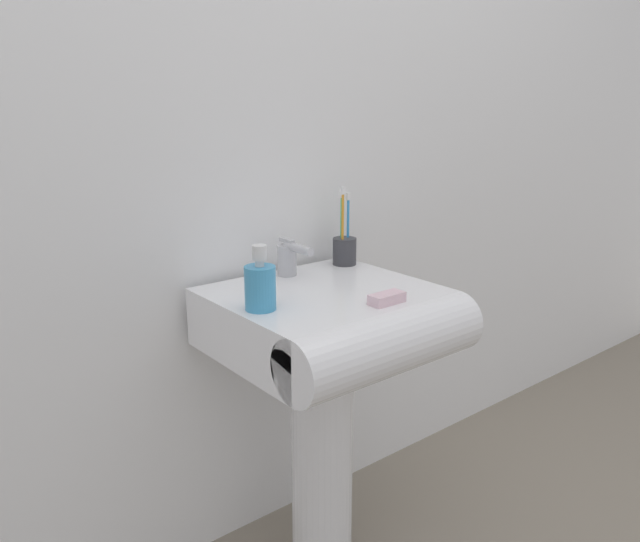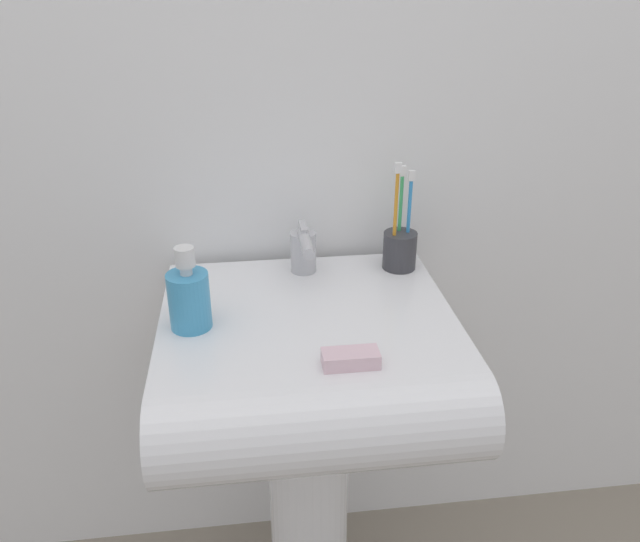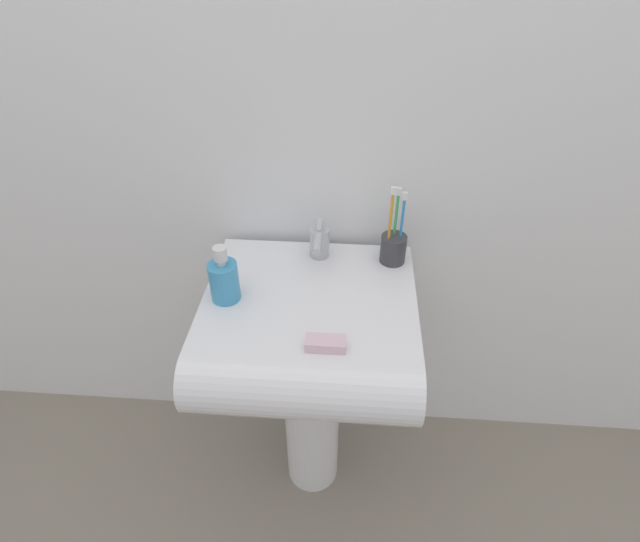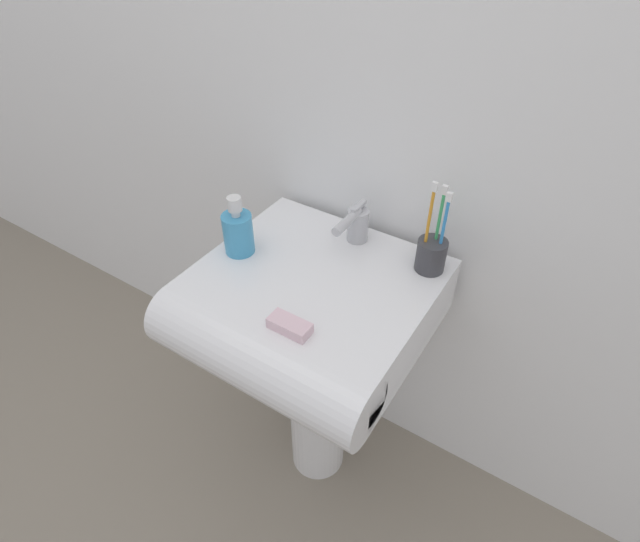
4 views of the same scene
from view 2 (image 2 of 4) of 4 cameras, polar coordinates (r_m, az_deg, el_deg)
name	(u,v)px [view 2 (image 2 of 4)]	position (r m, az deg, el deg)	size (l,w,h in m)	color
wall_back	(289,38)	(1.23, -2.82, 20.51)	(5.00, 0.05, 2.40)	white
sink_pedestal	(309,501)	(1.39, -1.03, -20.25)	(0.16, 0.16, 0.63)	white
sink_basin	(311,362)	(1.10, -0.87, -8.35)	(0.51, 0.51, 0.15)	white
faucet	(304,250)	(1.22, -1.50, 1.95)	(0.05, 0.13, 0.10)	#B7B7BC
toothbrush_cup	(400,247)	(1.25, 7.31, 2.18)	(0.07, 0.07, 0.22)	#38383D
soap_bottle	(189,298)	(1.05, -11.89, -2.40)	(0.07, 0.07, 0.15)	#3F99CC
bar_soap	(351,359)	(0.96, 2.82, -8.00)	(0.09, 0.04, 0.02)	silver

